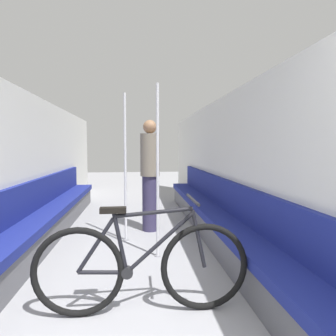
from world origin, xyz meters
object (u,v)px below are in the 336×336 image
Objects in this scene: passenger_standing at (150,174)px; bench_seat_row_right at (217,220)px; grab_pole_near at (125,170)px; bicycle at (142,267)px; bench_seat_row_left at (40,224)px; grab_pole_far at (158,174)px.

bench_seat_row_right is at bearing 39.59° from passenger_standing.
passenger_standing is (0.36, 0.46, -0.10)m from grab_pole_near.
bicycle is at bearing -84.21° from grab_pole_near.
bench_seat_row_left and bench_seat_row_right have the same top height.
bench_seat_row_left is 2.42m from bench_seat_row_right.
grab_pole_far is at bearing -147.62° from bench_seat_row_right.
bicycle is 2.42m from passenger_standing.
bench_seat_row_right is 1.24m from passenger_standing.
bench_seat_row_right is 3.02× the size of grab_pole_far.
grab_pole_near reaches higher than bench_seat_row_right.
bench_seat_row_right is (2.42, 0.00, 0.00)m from bench_seat_row_left.
grab_pole_near is (-1.28, 0.12, 0.71)m from bench_seat_row_right.
bench_seat_row_right is 3.02× the size of grab_pole_near.
grab_pole_near and grab_pole_far have the same top height.
grab_pole_far is 1.19× the size of passenger_standing.
passenger_standing reaches higher than bench_seat_row_left.
grab_pole_near is at bearing -56.92° from passenger_standing.
bench_seat_row_left is 1.78m from grab_pole_far.
bench_seat_row_left is at bearing -173.97° from grab_pole_near.
bicycle is (1.33, -1.78, 0.09)m from bench_seat_row_left.
grab_pole_far is at bearing 68.06° from bicycle.
bench_seat_row_left is 2.22m from bicycle.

